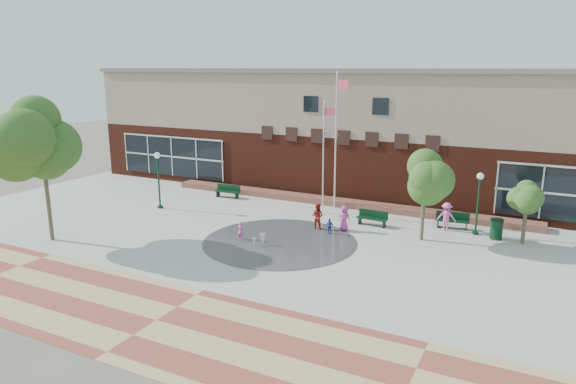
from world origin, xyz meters
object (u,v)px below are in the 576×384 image
at_px(child_splash, 241,231).
at_px(tree_big_left, 41,139).
at_px(flagpole_left, 324,152).
at_px(trash_can, 496,229).
at_px(flagpole_right, 336,134).
at_px(bench_left, 228,194).

bearing_deg(child_splash, tree_big_left, 27.89).
height_order(flagpole_left, child_splash, flagpole_left).
relative_size(trash_can, child_splash, 1.13).
relative_size(flagpole_left, flagpole_right, 0.80).
relative_size(trash_can, tree_big_left, 0.15).
bearing_deg(flagpole_left, trash_can, 2.91).
relative_size(flagpole_left, child_splash, 7.05).
bearing_deg(trash_can, tree_big_left, -152.84).
bearing_deg(child_splash, flagpole_left, -105.72).
distance_m(flagpole_left, child_splash, 7.96).
distance_m(flagpole_left, flagpole_right, 1.91).
height_order(flagpole_right, child_splash, flagpole_right).
height_order(flagpole_left, bench_left, flagpole_left).
distance_m(bench_left, trash_can, 18.47).
xyz_separation_m(bench_left, trash_can, (18.43, -1.10, 0.28)).
xyz_separation_m(trash_can, child_splash, (-12.59, -6.46, -0.07)).
bearing_deg(tree_big_left, trash_can, 27.16).
bearing_deg(flagpole_left, child_splash, -101.51).
bearing_deg(child_splash, flagpole_right, -103.95).
xyz_separation_m(flagpole_right, tree_big_left, (-11.48, -13.20, 0.58)).
bearing_deg(tree_big_left, bench_left, 74.51).
bearing_deg(flagpole_left, tree_big_left, -129.26).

